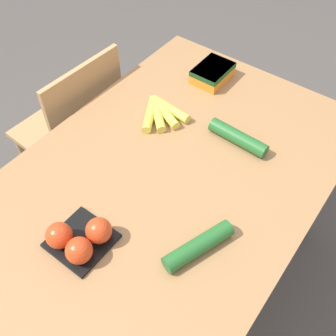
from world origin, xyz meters
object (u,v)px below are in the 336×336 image
(banana_bunch, at_px, (160,112))
(cucumber_near, at_px, (238,138))
(chair, at_px, (76,132))
(cucumber_far, at_px, (198,246))
(tomato_pack, at_px, (79,239))
(carrot_bag, at_px, (213,72))

(banana_bunch, height_order, cucumber_near, cucumber_near)
(chair, bearing_deg, cucumber_far, 72.68)
(chair, relative_size, banana_bunch, 4.76)
(chair, xyz_separation_m, banana_bunch, (0.06, -0.45, 0.32))
(chair, height_order, tomato_pack, chair)
(tomato_pack, height_order, cucumber_far, tomato_pack)
(cucumber_far, bearing_deg, tomato_pack, 124.59)
(carrot_bag, relative_size, cucumber_near, 0.74)
(cucumber_near, bearing_deg, carrot_bag, 46.83)
(carrot_bag, bearing_deg, chair, 126.16)
(banana_bunch, bearing_deg, carrot_bag, -7.09)
(chair, xyz_separation_m, carrot_bag, (0.36, -0.49, 0.34))
(tomato_pack, relative_size, cucumber_far, 0.74)
(carrot_bag, distance_m, cucumber_near, 0.36)
(tomato_pack, bearing_deg, carrot_bag, 7.64)
(tomato_pack, relative_size, carrot_bag, 1.01)
(tomato_pack, bearing_deg, chair, 50.38)
(banana_bunch, xyz_separation_m, tomato_pack, (-0.56, -0.15, 0.02))
(cucumber_far, bearing_deg, cucumber_near, 16.17)
(banana_bunch, height_order, tomato_pack, tomato_pack)
(cucumber_near, distance_m, cucumber_far, 0.44)
(banana_bunch, bearing_deg, tomato_pack, -164.91)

